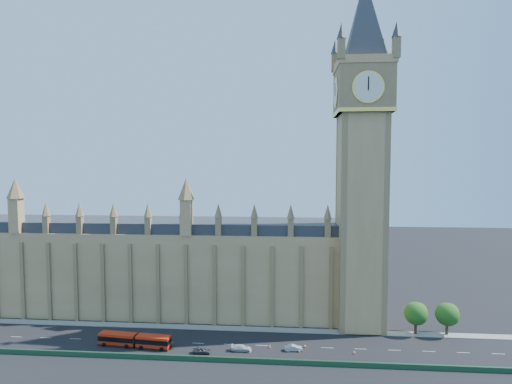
# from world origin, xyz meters

# --- Properties ---
(ground) EXTENTS (400.00, 400.00, 0.00)m
(ground) POSITION_xyz_m (0.00, 0.00, 0.00)
(ground) COLOR black
(ground) RESTS_ON ground
(palace_westminster) EXTENTS (120.00, 20.00, 28.00)m
(palace_westminster) POSITION_xyz_m (-25.00, 22.00, 13.86)
(palace_westminster) COLOR #A68350
(palace_westminster) RESTS_ON ground
(elizabeth_tower) EXTENTS (20.59, 20.59, 105.00)m
(elizabeth_tower) POSITION_xyz_m (38.00, 13.99, 54.56)
(elizabeth_tower) COLOR #A68350
(elizabeth_tower) RESTS_ON ground
(bridge_parapet) EXTENTS (160.00, 0.60, 1.20)m
(bridge_parapet) POSITION_xyz_m (0.00, -9.00, 0.60)
(bridge_parapet) COLOR #1E4C2D
(bridge_parapet) RESTS_ON ground
(kerb_north) EXTENTS (160.00, 3.00, 0.16)m
(kerb_north) POSITION_xyz_m (0.00, 9.50, 0.08)
(kerb_north) COLOR gray
(kerb_north) RESTS_ON ground
(tree_east_near) EXTENTS (6.00, 6.00, 8.50)m
(tree_east_near) POSITION_xyz_m (52.22, 10.08, 5.64)
(tree_east_near) COLOR #382619
(tree_east_near) RESTS_ON ground
(tree_east_far) EXTENTS (6.00, 6.00, 8.50)m
(tree_east_far) POSITION_xyz_m (60.22, 10.08, 5.64)
(tree_east_far) COLOR #382619
(tree_east_far) RESTS_ON ground
(red_bus) EXTENTS (18.32, 4.34, 3.09)m
(red_bus) POSITION_xyz_m (-19.22, -3.07, 1.63)
(red_bus) COLOR red
(red_bus) RESTS_ON ground
(car_grey) EXTENTS (4.30, 1.83, 1.45)m
(car_grey) POSITION_xyz_m (-2.00, -5.28, 0.73)
(car_grey) COLOR #3A3C41
(car_grey) RESTS_ON ground
(car_silver) EXTENTS (4.39, 1.88, 1.41)m
(car_silver) POSITION_xyz_m (19.72, -2.23, 0.70)
(car_silver) COLOR #AAACB2
(car_silver) RESTS_ON ground
(car_white) EXTENTS (4.98, 2.15, 1.43)m
(car_white) POSITION_xyz_m (7.28, -3.30, 0.71)
(car_white) COLOR silver
(car_white) RESTS_ON ground
(cone_a) EXTENTS (0.50, 0.50, 0.70)m
(cone_a) POSITION_xyz_m (14.00, -1.15, 0.35)
(cone_a) COLOR black
(cone_a) RESTS_ON ground
(cone_b) EXTENTS (0.50, 0.50, 0.78)m
(cone_b) POSITION_xyz_m (22.55, -0.35, 0.38)
(cone_b) COLOR black
(cone_b) RESTS_ON ground
(cone_c) EXTENTS (0.60, 0.60, 0.78)m
(cone_c) POSITION_xyz_m (21.10, -2.88, 0.39)
(cone_c) COLOR black
(cone_c) RESTS_ON ground
(cone_d) EXTENTS (0.60, 0.60, 0.74)m
(cone_d) POSITION_xyz_m (34.00, -2.81, 0.36)
(cone_d) COLOR black
(cone_d) RESTS_ON ground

